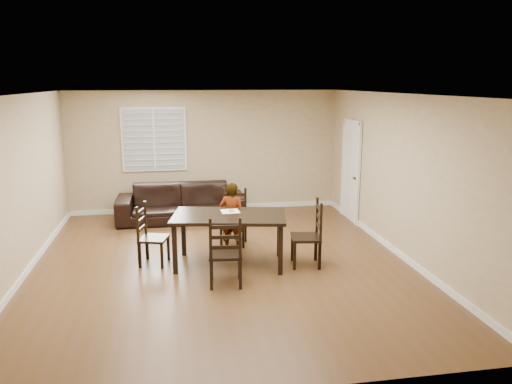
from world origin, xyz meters
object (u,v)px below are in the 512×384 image
Objects in this scene: dining_table at (229,220)px; donut at (231,210)px; chair_left at (146,237)px; chair_near at (234,218)px; sofa at (181,203)px; child at (232,217)px; chair_right at (314,236)px; chair_far at (226,256)px.

donut reaches higher than dining_table.
donut is (1.37, -0.07, 0.40)m from chair_left.
chair_near is 0.38× the size of sofa.
chair_left is at bearing 37.79° from child.
dining_table is at bearing -92.32° from chair_right.
chair_right is 1.39m from donut.
chair_near is at bearing -78.51° from child.
donut is (-0.06, -0.44, 0.24)m from child.
chair_near reaches higher than sofa.
sofa is (-0.76, 2.55, -0.47)m from donut.
chair_near is 1.74m from chair_left.
chair_far is 10.37× the size of donut.
chair_right is (1.10, -1.35, 0.03)m from chair_near.
child is at bearing -87.18° from chair_near.
chair_near is at bearing 89.58° from dining_table.
chair_near is 0.95× the size of chair_right.
donut reaches higher than sofa.
dining_table is 1.95× the size of chair_left.
dining_table is at bearing -86.62° from chair_near.
chair_right is (2.64, -0.51, 0.04)m from chair_left.
child is 0.46× the size of sofa.
sofa is (-2.03, 2.99, -0.10)m from chair_right.
dining_table is 1.83× the size of chair_far.
child is (-1.20, 0.88, 0.12)m from chair_right.
chair_left is 9.78× the size of donut.
child is at bearing 90.00° from dining_table.
child is (-0.10, -0.47, 0.15)m from chair_near.
chair_right is 0.41× the size of sofa.
child is 0.51m from donut.
sofa is at bearing 1.54° from chair_left.
chair_far reaches higher than sofa.
dining_table is at bearing -86.03° from chair_left.
dining_table is 0.23m from donut.
donut is at bearing 83.66° from dining_table.
chair_far reaches higher than chair_near.
chair_right is at bearing 167.18° from child.
donut is at bearing -72.65° from sofa.
donut is (-0.16, -0.91, 0.39)m from chair_near.
chair_right is 0.88× the size of child.
chair_left is at bearing -136.69° from chair_near.
dining_table is 1.37m from chair_left.
child is at bearing -94.91° from chair_far.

